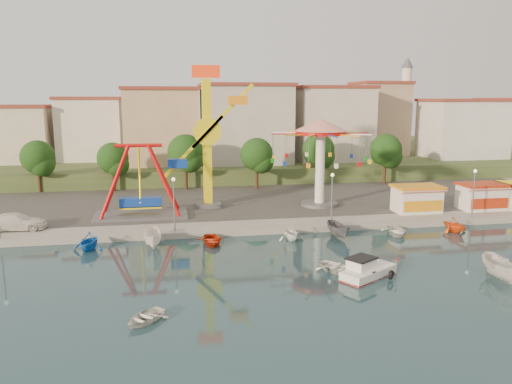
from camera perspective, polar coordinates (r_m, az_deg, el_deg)
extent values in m
plane|color=#153239|center=(38.41, 3.32, -9.71)|extent=(200.00, 200.00, 0.00)
cube|color=#9E998E|center=(98.25, -5.06, 2.94)|extent=(200.00, 100.00, 0.60)
cube|color=#4C4944|center=(66.79, -2.62, -0.38)|extent=(90.00, 28.00, 0.01)
cube|color=#384C26|center=(103.05, -5.32, 3.97)|extent=(200.00, 60.00, 3.00)
cube|color=#59595E|center=(56.37, -12.97, -2.56)|extent=(10.00, 5.00, 0.30)
cube|color=#12399E|center=(56.07, -13.03, -1.11)|extent=(4.50, 1.40, 1.00)
cylinder|color=red|center=(55.18, -13.30, 5.20)|extent=(5.00, 0.40, 0.40)
cube|color=#59595E|center=(60.08, -5.50, -1.43)|extent=(3.00, 3.00, 0.50)
cube|color=yellow|center=(59.00, -5.62, 5.48)|extent=(1.00, 1.00, 15.00)
cube|color=red|center=(58.85, -5.77, 13.55)|extent=(3.20, 0.50, 1.40)
cylinder|color=yellow|center=(58.09, -5.58, 6.88)|extent=(3.20, 0.50, 3.20)
cube|color=yellow|center=(57.97, -3.85, 8.66)|extent=(7.27, 0.35, 7.37)
cube|color=orange|center=(58.16, -2.13, 10.44)|extent=(2.20, 1.20, 1.00)
cylinder|color=#59595E|center=(60.77, 7.22, -1.37)|extent=(4.40, 4.40, 0.40)
cylinder|color=white|center=(60.03, 7.32, 2.65)|extent=(1.10, 1.10, 9.00)
cylinder|color=red|center=(59.59, 7.42, 6.74)|extent=(6.00, 6.00, 0.50)
cone|color=red|center=(59.54, 7.44, 7.61)|extent=(6.40, 6.40, 1.40)
cube|color=white|center=(59.59, 17.88, -0.87)|extent=(5.00, 3.00, 2.80)
cube|color=orange|center=(59.32, 17.96, 0.60)|extent=(5.40, 3.40, 0.25)
cube|color=red|center=(57.91, 18.72, -0.03)|extent=(5.00, 0.77, 0.43)
cube|color=white|center=(63.80, 24.38, -0.57)|extent=(5.00, 3.00, 2.80)
cube|color=#A9290D|center=(63.55, 24.48, 0.80)|extent=(5.40, 3.40, 0.25)
cube|color=red|center=(62.23, 25.33, 0.21)|extent=(5.00, 0.77, 0.43)
cylinder|color=#59595E|center=(49.10, -9.33, -1.55)|extent=(0.14, 0.14, 5.00)
cylinder|color=#59595E|center=(51.78, 8.66, -0.90)|extent=(0.14, 0.14, 5.00)
cylinder|color=#59595E|center=(58.85, 23.59, -0.29)|extent=(0.14, 0.14, 5.00)
cylinder|color=#382314|center=(74.90, -23.51, 1.33)|extent=(0.44, 0.44, 3.60)
sphere|color=black|center=(74.52, -23.69, 3.68)|extent=(4.60, 4.60, 4.60)
cylinder|color=#382314|center=(72.50, -15.94, 1.45)|extent=(0.44, 0.44, 3.40)
sphere|color=black|center=(72.11, -16.05, 3.74)|extent=(4.35, 4.35, 4.35)
cylinder|color=#382314|center=(71.68, -8.01, 1.87)|extent=(0.44, 0.44, 3.92)
sphere|color=black|center=(71.25, -8.08, 4.55)|extent=(5.02, 5.02, 5.02)
cylinder|color=#382314|center=(71.33, 0.10, 1.82)|extent=(0.44, 0.44, 3.66)
sphere|color=black|center=(70.91, 0.10, 4.33)|extent=(4.68, 4.68, 4.68)
cylinder|color=#382314|center=(76.54, 7.09, 2.39)|extent=(0.44, 0.44, 3.80)
sphere|color=black|center=(76.15, 7.15, 4.83)|extent=(4.86, 4.86, 4.86)
cylinder|color=#382314|center=(78.41, 14.49, 2.32)|extent=(0.44, 0.44, 3.77)
sphere|color=black|center=(78.03, 14.60, 4.68)|extent=(4.83, 4.83, 4.83)
cube|color=silver|center=(87.56, -18.62, 6.12)|extent=(12.33, 9.01, 8.63)
cube|color=tan|center=(87.11, -9.97, 7.35)|extent=(11.95, 9.28, 11.23)
cube|color=beige|center=(85.18, -0.56, 6.75)|extent=(12.59, 10.50, 9.20)
cube|color=beige|center=(91.64, 7.48, 6.94)|extent=(10.75, 9.23, 9.24)
cube|color=tan|center=(94.73, 15.60, 7.36)|extent=(12.77, 10.96, 11.21)
cube|color=silver|center=(99.02, 22.22, 7.43)|extent=(8.23, 8.98, 12.36)
cube|color=beige|center=(109.84, 26.07, 6.43)|extent=(11.59, 10.93, 8.76)
cylinder|color=silver|center=(99.53, 16.66, 8.83)|extent=(1.80, 1.80, 16.00)
cylinder|color=#59595E|center=(99.53, 16.81, 11.70)|extent=(2.80, 2.80, 0.30)
cone|color=#59595E|center=(99.72, 16.94, 14.00)|extent=(2.20, 2.20, 2.00)
cube|color=white|center=(39.20, 12.75, -9.08)|extent=(5.09, 4.12, 0.87)
cube|color=red|center=(39.27, 12.74, -9.37)|extent=(5.09, 4.12, 0.16)
cube|color=white|center=(38.83, 11.94, -8.10)|extent=(2.41, 2.26, 0.87)
cube|color=black|center=(38.68, 11.97, -7.42)|extent=(2.68, 2.52, 0.12)
torus|color=black|center=(38.31, 13.32, -9.34)|extent=(0.73, 0.55, 0.74)
torus|color=black|center=(38.90, 15.15, -9.12)|extent=(0.73, 0.55, 0.74)
imported|color=white|center=(39.89, 9.19, -8.51)|extent=(3.73, 4.12, 0.70)
imported|color=white|center=(31.85, -12.60, -13.78)|extent=(3.49, 3.58, 0.61)
imported|color=silver|center=(41.66, 26.36, -7.91)|extent=(2.09, 4.69, 1.76)
imported|color=white|center=(54.48, -25.74, -3.08)|extent=(5.71, 2.32, 1.66)
imported|color=blue|center=(47.08, -18.59, -5.34)|extent=(3.54, 3.83, 1.67)
imported|color=white|center=(46.56, -11.69, -5.20)|extent=(1.75, 4.30, 1.64)
imported|color=red|center=(46.80, -5.11, -5.49)|extent=(2.70, 3.74, 0.76)
imported|color=white|center=(47.91, 4.00, -4.64)|extent=(2.75, 3.09, 1.49)
imported|color=#5A595E|center=(49.25, 9.40, -4.31)|extent=(1.83, 4.09, 1.53)
imported|color=white|center=(51.64, 15.74, -4.32)|extent=(3.30, 4.08, 0.75)
imported|color=#FB5616|center=(54.52, 21.71, -3.45)|extent=(3.23, 3.52, 1.57)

